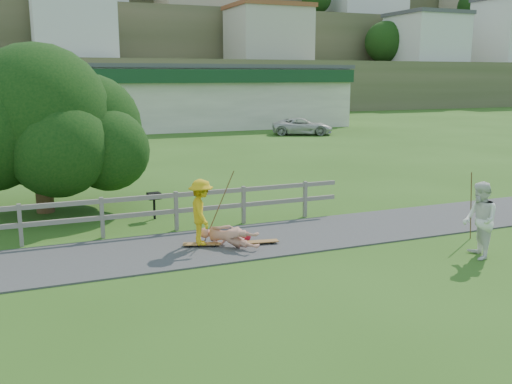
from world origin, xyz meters
TOP-DOWN VIEW (x-y plane):
  - ground at (0.00, 0.00)m, footprint 260.00×260.00m
  - path at (0.00, 1.50)m, footprint 34.00×3.00m
  - fence at (-4.62, 3.30)m, footprint 15.05×0.10m
  - strip_mall at (4.00, 34.94)m, footprint 32.50×10.75m
  - hillside at (0.00, 91.31)m, footprint 220.00×67.00m
  - skater_rider at (-1.84, 1.45)m, footprint 0.73×1.13m
  - skater_fallen at (-1.23, 1.18)m, footprint 1.53×1.32m
  - spectator_a at (3.94, -1.80)m, footprint 0.98×1.08m
  - car_silver at (-3.66, 27.47)m, footprint 4.71×1.95m
  - car_white at (13.20, 25.41)m, footprint 4.83×3.61m
  - tree at (-5.27, 7.00)m, footprint 7.03×7.03m
  - bbq at (-2.29, 4.79)m, footprint 0.41×0.33m
  - longboard_rider at (-1.84, 1.45)m, footprint 0.96×0.54m
  - longboard_fallen at (-0.43, 1.08)m, footprint 0.99×0.38m
  - helmet at (-0.63, 1.53)m, footprint 0.27×0.27m
  - pole_rider at (-1.24, 1.85)m, footprint 0.03×0.03m
  - pole_spec_left at (4.89, -0.49)m, footprint 0.03×0.03m

SIDE VIEW (x-z plane):
  - ground at x=0.00m, z-range 0.00..0.00m
  - path at x=0.00m, z-range 0.00..0.04m
  - longboard_rider at x=-1.84m, z-range 0.00..0.10m
  - longboard_fallen at x=-0.43m, z-range 0.00..0.11m
  - helmet at x=-0.63m, z-range 0.00..0.27m
  - skater_fallen at x=-1.23m, z-range 0.00..0.60m
  - bbq at x=-2.29m, z-range 0.00..0.81m
  - car_white at x=13.20m, z-range 0.00..1.22m
  - fence at x=-4.62m, z-range 0.17..1.27m
  - car_silver at x=-3.66m, z-range 0.00..1.52m
  - skater_rider at x=-1.84m, z-range 0.00..1.64m
  - pole_spec_left at x=4.89m, z-range 0.00..1.79m
  - spectator_a at x=3.94m, z-range 0.00..1.82m
  - pole_rider at x=-1.24m, z-range 0.00..2.01m
  - tree at x=-5.27m, z-range 0.00..4.14m
  - strip_mall at x=4.00m, z-range 0.03..5.13m
  - hillside at x=0.00m, z-range -9.34..38.16m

